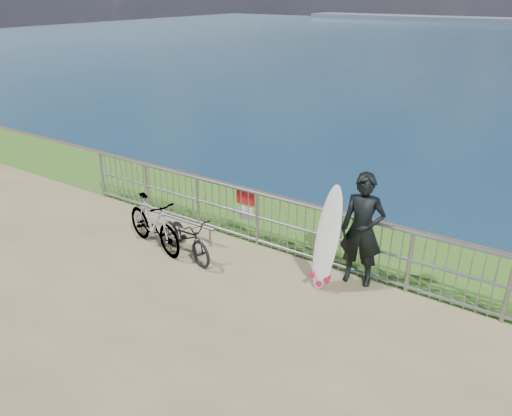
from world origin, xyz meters
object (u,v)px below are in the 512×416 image
Objects in this scene: surfer at (362,230)px; surfboard at (326,242)px; bicycle_far at (153,223)px; bicycle_near at (186,236)px.

surfer is 0.64m from surfboard.
surfboard is at bearing -142.12° from surfer.
surfer reaches higher than bicycle_far.
bicycle_near is 0.76m from bicycle_far.
surfboard reaches higher than bicycle_far.
surfer is at bearing 47.55° from surfboard.
surfboard is 1.04× the size of bicycle_far.
surfer is 3.26m from bicycle_near.
bicycle_near is (-2.64, -0.53, -0.42)m from surfboard.
surfboard is 1.15× the size of bicycle_near.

